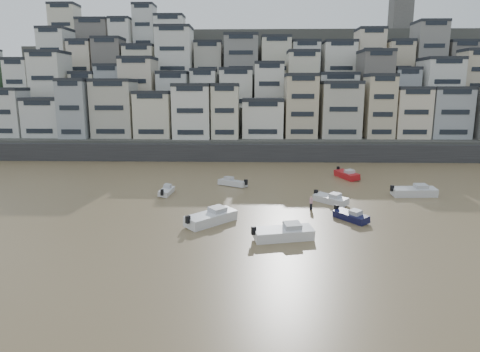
{
  "coord_description": "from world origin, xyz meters",
  "views": [
    {
      "loc": [
        9.27,
        -21.27,
        14.53
      ],
      "look_at": [
        7.76,
        30.0,
        4.0
      ],
      "focal_mm": 32.0,
      "sensor_mm": 36.0,
      "label": 1
    }
  ],
  "objects_px": {
    "boat_e": "(331,198)",
    "boat_c": "(211,216)",
    "boat_f": "(166,190)",
    "boat_b": "(351,215)",
    "person_pink": "(311,203)",
    "boat_g": "(414,190)",
    "boat_i": "(347,173)",
    "boat_a": "(284,231)",
    "boat_h": "(233,181)"
  },
  "relations": [
    {
      "from": "boat_f",
      "to": "boat_b",
      "type": "bearing_deg",
      "value": -111.77
    },
    {
      "from": "boat_e",
      "to": "boat_h",
      "type": "bearing_deg",
      "value": -168.5
    },
    {
      "from": "boat_e",
      "to": "boat_a",
      "type": "relative_size",
      "value": 0.81
    },
    {
      "from": "boat_g",
      "to": "boat_c",
      "type": "bearing_deg",
      "value": -157.74
    },
    {
      "from": "boat_c",
      "to": "person_pink",
      "type": "relative_size",
      "value": 3.91
    },
    {
      "from": "person_pink",
      "to": "boat_a",
      "type": "bearing_deg",
      "value": -110.87
    },
    {
      "from": "boat_g",
      "to": "boat_b",
      "type": "height_order",
      "value": "boat_g"
    },
    {
      "from": "boat_f",
      "to": "boat_i",
      "type": "distance_m",
      "value": 29.91
    },
    {
      "from": "boat_e",
      "to": "boat_i",
      "type": "relative_size",
      "value": 0.87
    },
    {
      "from": "boat_h",
      "to": "boat_c",
      "type": "bearing_deg",
      "value": 116.18
    },
    {
      "from": "boat_e",
      "to": "person_pink",
      "type": "height_order",
      "value": "person_pink"
    },
    {
      "from": "boat_g",
      "to": "boat_f",
      "type": "bearing_deg",
      "value": 176.29
    },
    {
      "from": "boat_a",
      "to": "person_pink",
      "type": "relative_size",
      "value": 3.66
    },
    {
      "from": "boat_h",
      "to": "boat_a",
      "type": "distance_m",
      "value": 24.3
    },
    {
      "from": "boat_g",
      "to": "boat_i",
      "type": "distance_m",
      "value": 13.53
    },
    {
      "from": "boat_a",
      "to": "boat_c",
      "type": "bearing_deg",
      "value": 134.05
    },
    {
      "from": "boat_b",
      "to": "person_pink",
      "type": "relative_size",
      "value": 2.75
    },
    {
      "from": "boat_g",
      "to": "person_pink",
      "type": "xyz_separation_m",
      "value": [
        -15.02,
        -7.13,
        -0.02
      ]
    },
    {
      "from": "boat_f",
      "to": "boat_b",
      "type": "xyz_separation_m",
      "value": [
        23.02,
        -11.34,
        0.04
      ]
    },
    {
      "from": "boat_h",
      "to": "boat_a",
      "type": "bearing_deg",
      "value": 135.18
    },
    {
      "from": "boat_g",
      "to": "person_pink",
      "type": "height_order",
      "value": "boat_g"
    },
    {
      "from": "boat_b",
      "to": "boat_h",
      "type": "relative_size",
      "value": 0.95
    },
    {
      "from": "boat_g",
      "to": "person_pink",
      "type": "distance_m",
      "value": 16.63
    },
    {
      "from": "boat_f",
      "to": "boat_e",
      "type": "bearing_deg",
      "value": -95.85
    },
    {
      "from": "boat_f",
      "to": "boat_a",
      "type": "distance_m",
      "value": 23.34
    },
    {
      "from": "boat_h",
      "to": "boat_a",
      "type": "height_order",
      "value": "boat_a"
    },
    {
      "from": "boat_a",
      "to": "boat_i",
      "type": "relative_size",
      "value": 1.07
    },
    {
      "from": "boat_i",
      "to": "person_pink",
      "type": "distance_m",
      "value": 20.67
    },
    {
      "from": "boat_c",
      "to": "person_pink",
      "type": "distance_m",
      "value": 13.04
    },
    {
      "from": "boat_a",
      "to": "person_pink",
      "type": "height_order",
      "value": "person_pink"
    },
    {
      "from": "boat_e",
      "to": "boat_c",
      "type": "xyz_separation_m",
      "value": [
        -14.56,
        -8.97,
        0.22
      ]
    },
    {
      "from": "boat_e",
      "to": "boat_g",
      "type": "bearing_deg",
      "value": 66.47
    },
    {
      "from": "boat_e",
      "to": "boat_b",
      "type": "xyz_separation_m",
      "value": [
        0.96,
        -7.32,
        -0.05
      ]
    },
    {
      "from": "boat_e",
      "to": "boat_f",
      "type": "relative_size",
      "value": 1.15
    },
    {
      "from": "boat_i",
      "to": "boat_f",
      "type": "bearing_deg",
      "value": -85.62
    },
    {
      "from": "boat_e",
      "to": "person_pink",
      "type": "relative_size",
      "value": 2.97
    },
    {
      "from": "boat_f",
      "to": "boat_i",
      "type": "xyz_separation_m",
      "value": [
        27.49,
        11.79,
        0.2
      ]
    },
    {
      "from": "boat_i",
      "to": "boat_b",
      "type": "bearing_deg",
      "value": -29.78
    },
    {
      "from": "boat_a",
      "to": "boat_i",
      "type": "height_order",
      "value": "boat_a"
    },
    {
      "from": "boat_a",
      "to": "boat_e",
      "type": "bearing_deg",
      "value": 49.85
    },
    {
      "from": "boat_i",
      "to": "boat_g",
      "type": "bearing_deg",
      "value": 10.68
    },
    {
      "from": "boat_b",
      "to": "boat_a",
      "type": "distance_m",
      "value": 10.28
    },
    {
      "from": "boat_c",
      "to": "boat_a",
      "type": "distance_m",
      "value": 8.97
    },
    {
      "from": "person_pink",
      "to": "boat_i",
      "type": "bearing_deg",
      "value": 66.15
    },
    {
      "from": "boat_f",
      "to": "boat_i",
      "type": "height_order",
      "value": "boat_i"
    },
    {
      "from": "boat_c",
      "to": "boat_b",
      "type": "height_order",
      "value": "boat_c"
    },
    {
      "from": "boat_c",
      "to": "boat_h",
      "type": "relative_size",
      "value": 1.36
    },
    {
      "from": "boat_b",
      "to": "boat_h",
      "type": "height_order",
      "value": "boat_h"
    },
    {
      "from": "boat_b",
      "to": "boat_e",
      "type": "bearing_deg",
      "value": 153.2
    },
    {
      "from": "boat_e",
      "to": "boat_a",
      "type": "distance_m",
      "value": 15.5
    }
  ]
}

